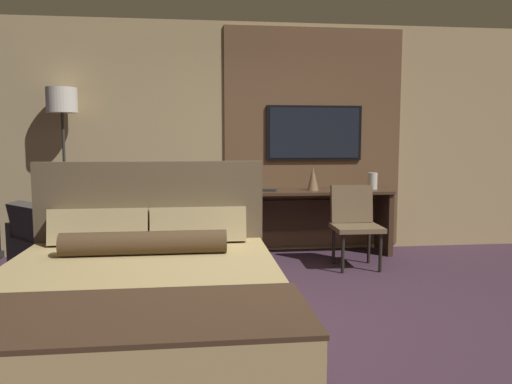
# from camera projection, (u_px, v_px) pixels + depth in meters

# --- Properties ---
(ground_plane) EXTENTS (16.00, 16.00, 0.00)m
(ground_plane) POSITION_uv_depth(u_px,v_px,m) (289.00, 326.00, 3.74)
(ground_plane) COLOR #3D2838
(wall_back_tv_panel) EXTENTS (7.20, 0.09, 2.80)m
(wall_back_tv_panel) POSITION_uv_depth(u_px,v_px,m) (259.00, 139.00, 6.16)
(wall_back_tv_panel) COLOR tan
(wall_back_tv_panel) RESTS_ON ground_plane
(bed) EXTENTS (1.85, 2.27, 1.21)m
(bed) POSITION_uv_depth(u_px,v_px,m) (138.00, 307.00, 3.17)
(bed) COLOR #33281E
(bed) RESTS_ON ground_plane
(desk) EXTENTS (1.72, 0.52, 0.78)m
(desk) POSITION_uv_depth(u_px,v_px,m) (317.00, 211.00, 6.05)
(desk) COLOR #422D1E
(desk) RESTS_ON ground_plane
(tv) EXTENTS (1.19, 0.04, 0.67)m
(tv) POSITION_uv_depth(u_px,v_px,m) (314.00, 133.00, 6.16)
(tv) COLOR black
(desk_chair) EXTENTS (0.52, 0.51, 0.89)m
(desk_chair) POSITION_uv_depth(u_px,v_px,m) (354.00, 219.00, 5.46)
(desk_chair) COLOR brown
(desk_chair) RESTS_ON ground_plane
(armchair_by_window) EXTENTS (1.14, 1.14, 0.78)m
(armchair_by_window) POSITION_uv_depth(u_px,v_px,m) (61.00, 251.00, 5.08)
(armchair_by_window) COLOR #47423D
(armchair_by_window) RESTS_ON ground_plane
(floor_lamp) EXTENTS (0.34, 0.34, 1.97)m
(floor_lamp) POSITION_uv_depth(u_px,v_px,m) (62.00, 115.00, 5.62)
(floor_lamp) COLOR #282623
(floor_lamp) RESTS_ON ground_plane
(vase_tall) EXTENTS (0.14, 0.14, 0.28)m
(vase_tall) POSITION_uv_depth(u_px,v_px,m) (313.00, 178.00, 5.97)
(vase_tall) COLOR #846647
(vase_tall) RESTS_ON desk
(vase_short) EXTENTS (0.12, 0.12, 0.20)m
(vase_short) POSITION_uv_depth(u_px,v_px,m) (373.00, 181.00, 6.10)
(vase_short) COLOR silver
(vase_short) RESTS_ON desk
(book) EXTENTS (0.26, 0.21, 0.03)m
(book) POSITION_uv_depth(u_px,v_px,m) (267.00, 190.00, 5.89)
(book) COLOR #332D28
(book) RESTS_ON desk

